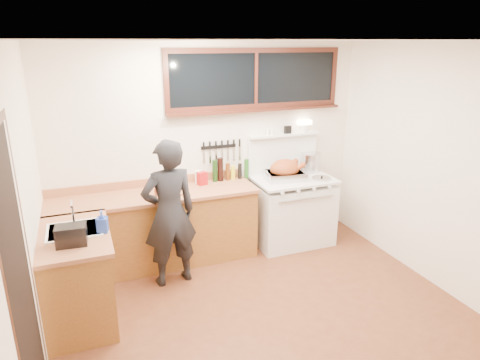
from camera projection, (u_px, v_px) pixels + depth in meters
name	position (u px, v px, depth m)	size (l,w,h in m)	color
ground_plane	(266.00, 316.00, 4.26)	(4.00, 3.50, 0.02)	#592B17
room_shell	(269.00, 154.00, 3.74)	(4.10, 3.60, 2.65)	white
counter_back	(156.00, 228.00, 5.13)	(2.44, 0.64, 1.00)	brown
counter_left	(78.00, 276.00, 4.09)	(0.64, 1.09, 0.90)	brown
sink_unit	(75.00, 235.00, 4.04)	(0.50, 0.45, 0.37)	white
vintage_stove	(291.00, 209.00, 5.70)	(1.02, 0.74, 1.59)	white
back_window	(256.00, 86.00, 5.35)	(2.32, 0.13, 0.77)	black
left_doorway	(22.00, 287.00, 2.75)	(0.02, 1.04, 2.17)	black
knife_strip	(220.00, 148.00, 5.42)	(0.52, 0.03, 0.28)	black
man	(169.00, 214.00, 4.61)	(0.65, 0.47, 1.65)	black
soap_bottle	(102.00, 221.00, 3.95)	(0.12, 0.12, 0.21)	#2242AA
toaster	(71.00, 235.00, 3.71)	(0.27, 0.20, 0.18)	black
cutting_board	(163.00, 191.00, 4.90)	(0.46, 0.41, 0.14)	#AA6843
roast_turkey	(285.00, 171.00, 5.49)	(0.55, 0.44, 0.26)	silver
stockpot	(311.00, 162.00, 5.81)	(0.34, 0.34, 0.26)	silver
saucepan	(297.00, 169.00, 5.73)	(0.16, 0.28, 0.11)	silver
pot_lid	(322.00, 178.00, 5.51)	(0.31, 0.31, 0.04)	silver
coffee_tin	(202.00, 178.00, 5.27)	(0.13, 0.11, 0.16)	#9F1113
pitcher	(198.00, 177.00, 5.32)	(0.10, 0.10, 0.16)	white
bottle_cluster	(228.00, 170.00, 5.45)	(0.49, 0.07, 0.30)	black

